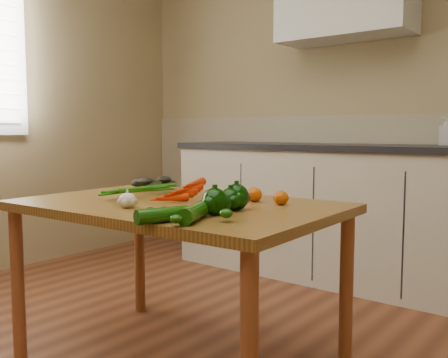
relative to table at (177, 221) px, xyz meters
name	(u,v)px	position (x,y,z in m)	size (l,w,h in m)	color
room	(89,51)	(0.02, -0.43, 0.63)	(4.04, 5.04, 2.64)	brown
counter_run	(377,215)	(0.24, 1.58, -0.16)	(2.84, 0.64, 1.14)	beige
table	(177,221)	(0.00, 0.00, 0.00)	(1.33, 0.88, 0.69)	olive
soap_bottle_b	(446,131)	(0.59, 1.73, 0.37)	(0.08, 0.08, 0.17)	silver
carrot_bunch	(171,191)	(-0.09, 0.06, 0.11)	(0.24, 0.19, 0.06)	#ED3405
leafy_greens	(153,180)	(-0.41, 0.26, 0.12)	(0.19, 0.17, 0.09)	black
garlic_bulb	(127,200)	(-0.04, -0.23, 0.11)	(0.07, 0.07, 0.06)	silver
pepper_a	(230,200)	(0.30, -0.04, 0.12)	(0.08, 0.08, 0.08)	black
pepper_b	(237,197)	(0.31, 0.00, 0.12)	(0.09, 0.09, 0.09)	black
pepper_c	(215,202)	(0.32, -0.14, 0.12)	(0.09, 0.09, 0.09)	black
tomato_a	(235,194)	(0.16, 0.18, 0.11)	(0.06, 0.06, 0.06)	#910502
tomato_b	(254,195)	(0.24, 0.21, 0.11)	(0.06, 0.06, 0.06)	#B94A04
tomato_c	(281,198)	(0.38, 0.20, 0.11)	(0.06, 0.06, 0.06)	#B94A04
zucchini_a	(195,212)	(0.34, -0.27, 0.10)	(0.05, 0.05, 0.21)	#104307
zucchini_b	(163,215)	(0.28, -0.36, 0.10)	(0.05, 0.05, 0.18)	#104307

